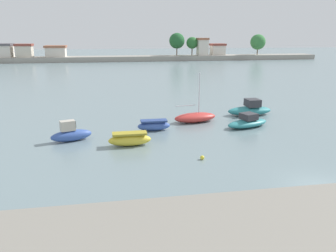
{
  "coord_description": "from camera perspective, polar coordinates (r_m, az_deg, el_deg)",
  "views": [
    {
      "loc": [
        -12.76,
        -17.45,
        9.31
      ],
      "look_at": [
        -7.14,
        14.34,
        0.47
      ],
      "focal_mm": 36.29,
      "sensor_mm": 36.0,
      "label": 1
    }
  ],
  "objects": [
    {
      "name": "mooring_buoy_0",
      "position": [
        26.08,
        5.78,
        -5.3
      ],
      "size": [
        0.33,
        0.33,
        0.33
      ],
      "primitive_type": "sphere",
      "color": "yellow",
      "rests_on": "ground"
    },
    {
      "name": "moored_boat_1",
      "position": [
        29.17,
        -6.44,
        -2.24
      ],
      "size": [
        3.66,
        1.28,
        1.17
      ],
      "rotation": [
        0.0,
        0.0,
        0.01
      ],
      "color": "yellow",
      "rests_on": "ground"
    },
    {
      "name": "moored_boat_5",
      "position": [
        41.01,
        13.61,
        2.72
      ],
      "size": [
        5.34,
        2.24,
        1.89
      ],
      "rotation": [
        0.0,
        0.0,
        0.03
      ],
      "color": "teal",
      "rests_on": "ground"
    },
    {
      "name": "moored_boat_2",
      "position": [
        33.57,
        -2.39,
        0.1
      ],
      "size": [
        3.24,
        1.19,
        1.06
      ],
      "rotation": [
        0.0,
        0.0,
        0.0
      ],
      "color": "#3856A8",
      "rests_on": "ground"
    },
    {
      "name": "distant_shoreline",
      "position": [
        121.16,
        -4.23,
        11.99
      ],
      "size": [
        126.19,
        7.61,
        9.46
      ],
      "color": "gray",
      "rests_on": "ground"
    },
    {
      "name": "moored_boat_3",
      "position": [
        36.84,
        4.59,
        1.46
      ],
      "size": [
        5.01,
        2.69,
        5.33
      ],
      "rotation": [
        0.0,
        0.0,
        0.17
      ],
      "color": "#C63833",
      "rests_on": "ground"
    },
    {
      "name": "moored_boat_4",
      "position": [
        35.67,
        13.23,
        0.63
      ],
      "size": [
        5.17,
        3.3,
        1.45
      ],
      "rotation": [
        0.0,
        0.0,
        0.32
      ],
      "color": "teal",
      "rests_on": "ground"
    },
    {
      "name": "moored_boat_0",
      "position": [
        31.4,
        -16.01,
        -1.26
      ],
      "size": [
        3.8,
        2.21,
        1.9
      ],
      "rotation": [
        0.0,
        0.0,
        0.32
      ],
      "color": "#3856A8",
      "rests_on": "ground"
    },
    {
      "name": "ground_plane",
      "position": [
        23.54,
        24.23,
        -9.43
      ],
      "size": [
        400.0,
        400.0,
        0.0
      ],
      "primitive_type": "plane",
      "color": "slate"
    }
  ]
}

